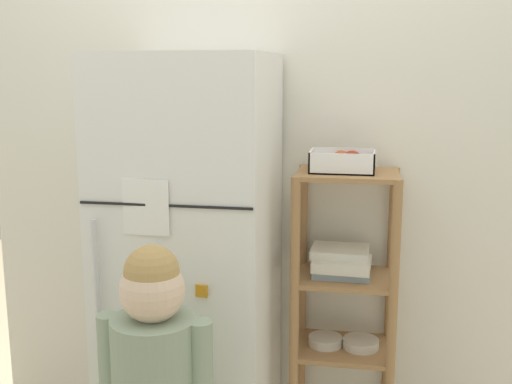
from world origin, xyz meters
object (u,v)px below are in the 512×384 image
Objects in this scene: refrigerator at (193,274)px; pantry_shelf_unit at (344,292)px; fruit_bin at (346,162)px; child_standing at (156,384)px.

refrigerator is 1.36× the size of pantry_shelf_unit.
pantry_shelf_unit is 5.02× the size of fruit_bin.
refrigerator is at bearing -164.26° from fruit_bin.
child_standing is at bearing -85.93° from refrigerator.
fruit_bin is at bearing 15.74° from refrigerator.
child_standing is at bearing -126.10° from fruit_bin.
refrigerator is 1.50× the size of child_standing.
child_standing is (0.04, -0.55, -0.16)m from refrigerator.
child_standing is 0.87m from pantry_shelf_unit.
pantry_shelf_unit reaches higher than child_standing.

